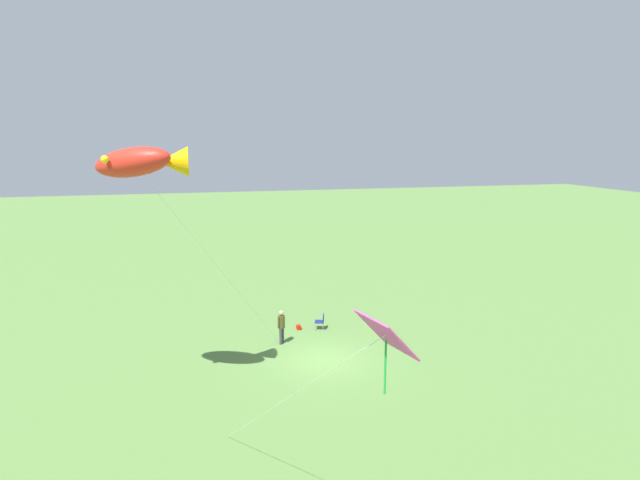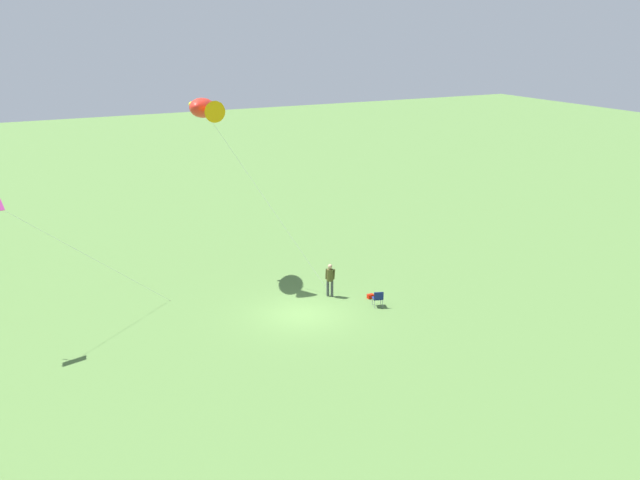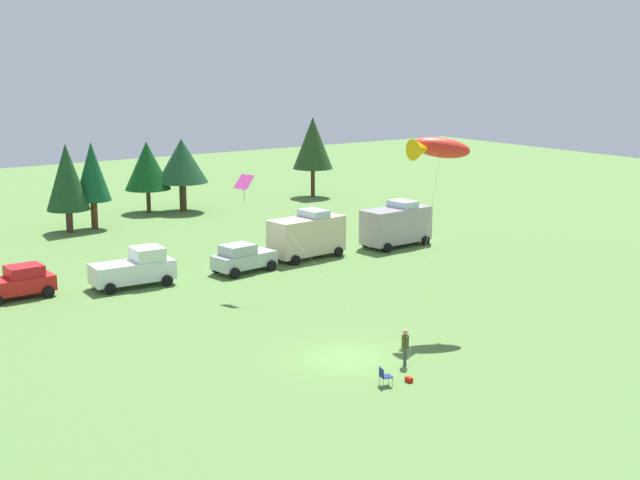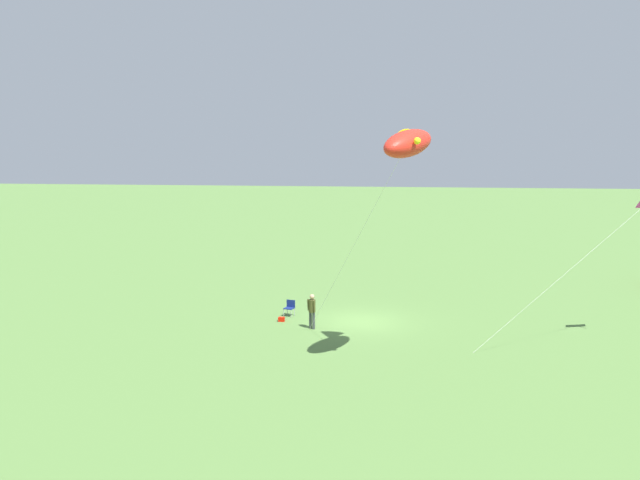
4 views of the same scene
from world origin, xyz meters
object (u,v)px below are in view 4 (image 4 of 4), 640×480
backpack_on_grass (281,319)px  folding_chair (290,307)px  person_kite_flyer (312,309)px  kite_large_fish (408,143)px

backpack_on_grass → folding_chair: bearing=167.0°
folding_chair → backpack_on_grass: (1.18, -0.27, -0.38)m
person_kite_flyer → folding_chair: person_kite_flyer is taller
folding_chair → person_kite_flyer: bearing=48.3°
person_kite_flyer → backpack_on_grass: bearing=-87.6°
folding_chair → backpack_on_grass: folding_chair is taller
folding_chair → kite_large_fish: kite_large_fish is taller
backpack_on_grass → kite_large_fish: 12.97m
person_kite_flyer → folding_chair: size_ratio=2.12×
person_kite_flyer → backpack_on_grass: 2.28m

